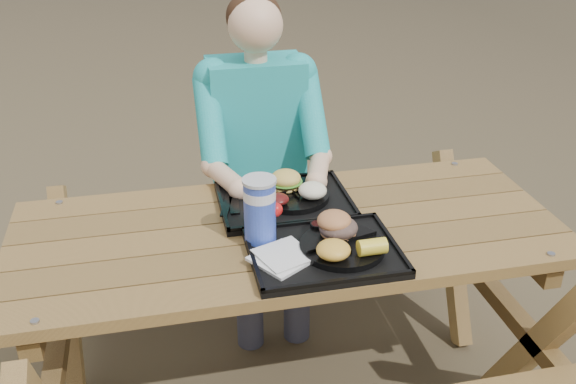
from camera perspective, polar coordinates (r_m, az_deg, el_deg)
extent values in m
cube|color=black|center=(1.96, 3.21, -5.45)|extent=(0.45, 0.35, 0.02)
cube|color=black|center=(2.24, -0.31, -0.91)|extent=(0.45, 0.35, 0.02)
cylinder|color=black|center=(1.96, 4.83, -4.84)|extent=(0.26, 0.26, 0.02)
cylinder|color=black|center=(2.24, 0.38, -0.26)|extent=(0.26, 0.26, 0.02)
cube|color=white|center=(1.90, -0.58, -5.86)|extent=(0.21, 0.21, 0.02)
cylinder|color=#1734AD|center=(1.96, -2.52, -1.72)|extent=(0.10, 0.10, 0.20)
cylinder|color=black|center=(2.04, 2.65, -3.15)|extent=(0.05, 0.05, 0.03)
cylinder|color=gold|center=(2.07, 4.04, -2.71)|extent=(0.05, 0.05, 0.03)
ellipsoid|color=yellow|center=(1.87, 4.06, -5.15)|extent=(0.10, 0.10, 0.05)
cube|color=black|center=(2.22, -4.82, -0.83)|extent=(0.05, 0.18, 0.01)
ellipsoid|color=#551111|center=(2.16, -0.91, -0.65)|extent=(0.08, 0.08, 0.03)
ellipsoid|color=white|center=(2.19, 2.20, 0.14)|extent=(0.10, 0.10, 0.05)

